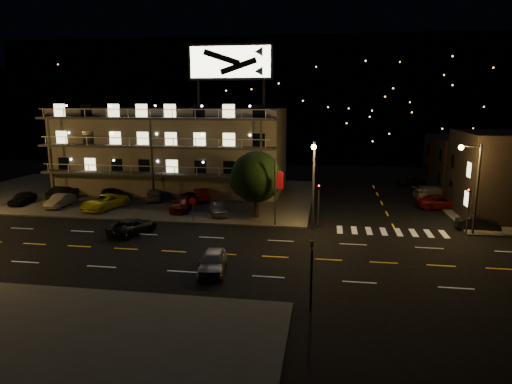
# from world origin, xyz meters

# --- Properties ---
(ground) EXTENTS (140.00, 140.00, 0.00)m
(ground) POSITION_xyz_m (0.00, 0.00, 0.00)
(ground) COLOR black
(ground) RESTS_ON ground
(curb_nw) EXTENTS (44.00, 24.00, 0.15)m
(curb_nw) POSITION_xyz_m (-14.00, 20.00, 0.07)
(curb_nw) COLOR #3D3D3B
(curb_nw) RESTS_ON ground
(curb_ne) EXTENTS (16.00, 24.00, 0.15)m
(curb_ne) POSITION_xyz_m (30.00, 20.00, 0.07)
(curb_ne) COLOR #3D3D3B
(curb_ne) RESTS_ON ground
(motel) EXTENTS (28.00, 13.80, 18.10)m
(motel) POSITION_xyz_m (-9.94, 23.88, 5.34)
(motel) COLOR gray
(motel) RESTS_ON ground
(side_bldg_back) EXTENTS (14.06, 12.00, 7.00)m
(side_bldg_back) POSITION_xyz_m (29.99, 28.00, 3.50)
(side_bldg_back) COLOR black
(side_bldg_back) RESTS_ON ground
(hill_backdrop) EXTENTS (120.00, 25.00, 24.00)m
(hill_backdrop) POSITION_xyz_m (-5.94, 68.78, 11.55)
(hill_backdrop) COLOR black
(hill_backdrop) RESTS_ON ground
(streetlight_nc) EXTENTS (0.44, 1.92, 8.00)m
(streetlight_nc) POSITION_xyz_m (8.50, 7.94, 4.96)
(streetlight_nc) COLOR #2D2D30
(streetlight_nc) RESTS_ON ground
(streetlight_ne) EXTENTS (1.92, 0.44, 8.00)m
(streetlight_ne) POSITION_xyz_m (22.14, 8.30, 4.96)
(streetlight_ne) COLOR #2D2D30
(streetlight_ne) RESTS_ON ground
(signal_nw) EXTENTS (0.20, 0.27, 4.60)m
(signal_nw) POSITION_xyz_m (9.00, 8.50, 2.57)
(signal_nw) COLOR #2D2D30
(signal_nw) RESTS_ON ground
(signal_sw) EXTENTS (0.20, 0.27, 4.60)m
(signal_sw) POSITION_xyz_m (9.00, -8.50, 2.57)
(signal_sw) COLOR #2D2D30
(signal_sw) RESTS_ON ground
(signal_ne) EXTENTS (0.27, 0.20, 4.60)m
(signal_ne) POSITION_xyz_m (22.00, 8.50, 2.57)
(signal_ne) COLOR #2D2D30
(signal_ne) RESTS_ON ground
(banner_north) EXTENTS (0.83, 0.16, 6.40)m
(banner_north) POSITION_xyz_m (5.09, 8.40, 3.43)
(banner_north) COLOR #2D2D30
(banner_north) RESTS_ON ground
(stop_sign) EXTENTS (0.91, 0.11, 2.61)m
(stop_sign) POSITION_xyz_m (-3.00, 8.57, 1.71)
(stop_sign) COLOR #2D2D30
(stop_sign) RESTS_ON ground
(tree) EXTENTS (5.24, 5.05, 6.60)m
(tree) POSITION_xyz_m (2.78, 10.89, 4.07)
(tree) COLOR black
(tree) RESTS_ON curb_nw
(lot_car_0) EXTENTS (2.01, 4.10, 1.35)m
(lot_car_0) POSITION_xyz_m (-24.01, 12.55, 0.82)
(lot_car_0) COLOR black
(lot_car_0) RESTS_ON curb_nw
(lot_car_1) EXTENTS (1.54, 4.18, 1.37)m
(lot_car_1) POSITION_xyz_m (-19.09, 11.98, 0.83)
(lot_car_1) COLOR gray
(lot_car_1) RESTS_ON curb_nw
(lot_car_2) EXTENTS (4.05, 5.98, 1.52)m
(lot_car_2) POSITION_xyz_m (-13.78, 11.80, 0.91)
(lot_car_2) COLOR yellow
(lot_car_2) RESTS_ON curb_nw
(lot_car_3) EXTENTS (2.24, 4.79, 1.35)m
(lot_car_3) POSITION_xyz_m (-5.36, 12.49, 0.83)
(lot_car_3) COLOR #61110D
(lot_car_3) RESTS_ON curb_nw
(lot_car_4) EXTENTS (2.91, 4.29, 1.36)m
(lot_car_4) POSITION_xyz_m (-1.12, 11.25, 0.83)
(lot_car_4) COLOR gray
(lot_car_4) RESTS_ON curb_nw
(lot_car_5) EXTENTS (1.80, 4.56, 1.48)m
(lot_car_5) POSITION_xyz_m (-21.19, 15.96, 0.89)
(lot_car_5) COLOR black
(lot_car_5) RESTS_ON curb_nw
(lot_car_6) EXTENTS (3.88, 5.24, 1.32)m
(lot_car_6) POSITION_xyz_m (-15.49, 16.65, 0.81)
(lot_car_6) COLOR black
(lot_car_6) RESTS_ON curb_nw
(lot_car_7) EXTENTS (3.11, 4.76, 1.28)m
(lot_car_7) POSITION_xyz_m (-10.20, 16.88, 0.79)
(lot_car_7) COLOR gray
(lot_car_7) RESTS_ON curb_nw
(lot_car_8) EXTENTS (2.31, 4.00, 1.28)m
(lot_car_8) POSITION_xyz_m (-5.63, 16.30, 0.79)
(lot_car_8) COLOR black
(lot_car_8) RESTS_ON curb_nw
(lot_car_9) EXTENTS (3.10, 4.73, 1.47)m
(lot_car_9) POSITION_xyz_m (-4.68, 17.34, 0.89)
(lot_car_9) COLOR #61110D
(lot_car_9) RESTS_ON curb_nw
(side_car_0) EXTENTS (3.83, 1.55, 1.24)m
(side_car_0) POSITION_xyz_m (23.39, 10.05, 0.62)
(side_car_0) COLOR black
(side_car_0) RESTS_ON ground
(side_car_1) EXTENTS (5.59, 3.17, 1.47)m
(side_car_1) POSITION_xyz_m (22.13, 18.32, 0.74)
(side_car_1) COLOR #61110D
(side_car_1) RESTS_ON ground
(side_car_2) EXTENTS (5.66, 3.41, 1.54)m
(side_car_2) POSITION_xyz_m (22.57, 23.14, 0.77)
(side_car_2) COLOR gray
(side_car_2) RESTS_ON ground
(side_car_3) EXTENTS (4.30, 2.39, 1.38)m
(side_car_3) POSITION_xyz_m (21.39, 31.73, 0.69)
(side_car_3) COLOR black
(side_car_3) RESTS_ON ground
(road_car_east) EXTENTS (2.26, 4.51, 1.47)m
(road_car_east) POSITION_xyz_m (2.09, -3.67, 0.74)
(road_car_east) COLOR gray
(road_car_east) RESTS_ON ground
(road_car_west) EXTENTS (3.81, 5.31, 1.34)m
(road_car_west) POSITION_xyz_m (-7.22, 4.15, 0.67)
(road_car_west) COLOR black
(road_car_west) RESTS_ON ground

